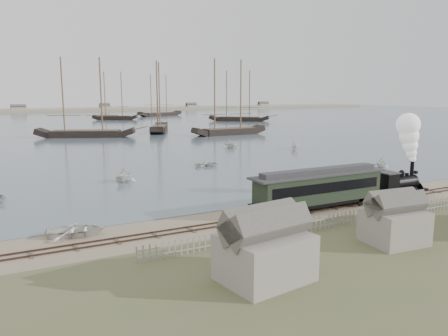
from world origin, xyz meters
name	(u,v)px	position (x,y,z in m)	size (l,w,h in m)	color
ground	(278,209)	(0.00, 0.00, 0.00)	(600.00, 600.00, 0.00)	gray
harbor_water	(54,119)	(0.00, 170.00, 0.03)	(600.00, 336.00, 0.06)	#4A5A69
rail_track	(290,214)	(0.00, -2.00, 0.04)	(120.00, 1.80, 0.16)	#3C2A21
picket_fence_west	(260,241)	(-6.50, -7.00, 0.00)	(19.00, 0.10, 1.20)	gray
picket_fence_east	(433,211)	(12.50, -7.50, 0.00)	(15.00, 0.10, 1.20)	gray
shed_left	(265,280)	(-10.00, -13.00, 0.00)	(5.00, 4.00, 4.10)	gray
shed_mid	(393,243)	(2.00, -12.00, 0.00)	(4.00, 3.50, 3.60)	gray
far_spit	(37,112)	(0.00, 250.00, 0.00)	(500.00, 20.00, 1.80)	tan
locomotive	(408,160)	(15.35, -2.00, 3.98)	(6.89, 2.57, 8.59)	black
passenger_coach	(319,187)	(3.25, -2.00, 2.20)	(14.32, 2.76, 3.48)	black
beached_dinghy	(76,230)	(-18.56, 0.72, 0.45)	(4.38, 3.13, 0.91)	silver
rowboat_1	(124,175)	(-9.57, 19.71, 0.94)	(3.35, 2.89, 1.77)	silver
rowboat_2	(335,177)	(13.17, 6.81, 0.84)	(4.06, 1.53, 1.57)	silver
rowboat_3	(207,164)	(4.65, 25.50, 0.43)	(3.56, 2.54, 0.74)	silver
rowboat_4	(381,162)	(27.30, 12.43, 0.81)	(2.83, 2.44, 1.49)	silver
rowboat_5	(294,146)	(28.55, 35.57, 0.76)	(3.63, 1.37, 1.40)	silver
rowboat_7	(230,144)	(18.54, 43.58, 0.94)	(3.33, 2.88, 1.76)	silver
schooner_2	(84,97)	(-3.06, 80.34, 10.06)	(24.33, 5.61, 20.00)	black
schooner_3	(158,97)	(18.53, 86.24, 10.06)	(19.06, 4.40, 20.00)	black
schooner_4	(229,97)	(32.29, 69.33, 10.06)	(21.01, 4.85, 20.00)	black
schooner_5	(239,96)	(63.44, 118.48, 10.06)	(23.84, 5.50, 20.00)	black
schooner_8	(114,96)	(21.51, 149.46, 10.06)	(18.34, 4.23, 20.00)	black
schooner_9	(160,95)	(49.18, 171.74, 10.06)	(23.87, 5.51, 20.00)	black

